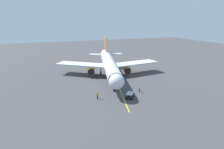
# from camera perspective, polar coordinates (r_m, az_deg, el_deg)

# --- Properties ---
(ground_plane) EXTENTS (220.00, 220.00, 0.00)m
(ground_plane) POSITION_cam_1_polar(r_m,az_deg,el_deg) (65.70, -0.70, -0.43)
(ground_plane) COLOR #424244
(apron_lead_in_line) EXTENTS (11.17, 38.54, 0.01)m
(apron_lead_in_line) POSITION_cam_1_polar(r_m,az_deg,el_deg) (59.40, 1.35, -2.17)
(apron_lead_in_line) COLOR yellow
(apron_lead_in_line) RESTS_ON ground
(airplane) EXTENTS (33.48, 39.63, 11.50)m
(airplane) POSITION_cam_1_polar(r_m,az_deg,el_deg) (64.00, -0.76, 2.83)
(airplane) COLOR silver
(airplane) RESTS_ON ground
(ground_crew_marshaller) EXTENTS (0.47, 0.38, 1.71)m
(ground_crew_marshaller) POSITION_cam_1_polar(r_m,az_deg,el_deg) (47.23, -4.13, -5.82)
(ground_crew_marshaller) COLOR #23232D
(ground_crew_marshaller) RESTS_ON ground
(ground_crew_wing_walker) EXTENTS (0.41, 0.47, 1.71)m
(ground_crew_wing_walker) POSITION_cam_1_polar(r_m,az_deg,el_deg) (51.78, 7.80, -3.98)
(ground_crew_wing_walker) COLOR #23232D
(ground_crew_wing_walker) RESTS_ON ground
(baggage_cart_near_nose) EXTENTS (2.69, 2.92, 1.27)m
(baggage_cart_near_nose) POSITION_cam_1_polar(r_m,az_deg,el_deg) (47.64, 5.09, -5.94)
(baggage_cart_near_nose) COLOR black
(baggage_cart_near_nose) RESTS_ON ground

